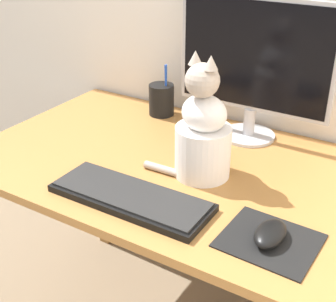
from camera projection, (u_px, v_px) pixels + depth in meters
The scene contains 7 objects.
desk at pixel (192, 195), 1.37m from camera, with size 1.30×0.73×0.73m.
monitor at pixel (254, 64), 1.39m from camera, with size 0.48×0.17×0.44m.
keyboard at pixel (131, 197), 1.17m from camera, with size 0.42×0.15×0.02m.
mousepad_right at pixel (269, 241), 1.03m from camera, with size 0.21×0.19×0.00m.
computer_mouse_right at pixel (270, 234), 1.02m from camera, with size 0.06×0.11×0.03m.
cat at pixel (203, 133), 1.23m from camera, with size 0.25×0.19×0.34m.
pen_cup at pixel (162, 99), 1.64m from camera, with size 0.09×0.09×0.18m.
Camera 1 is at (0.54, -1.02, 1.38)m, focal length 50.00 mm.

